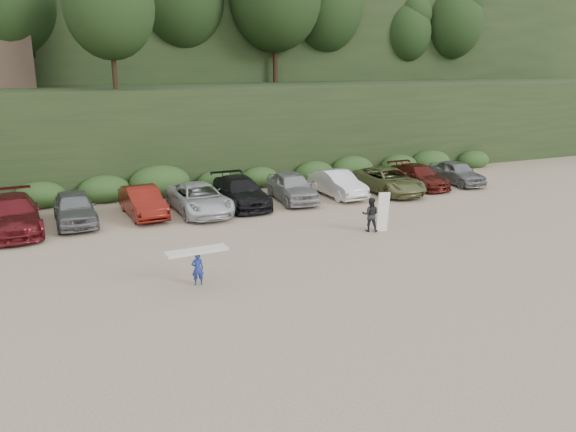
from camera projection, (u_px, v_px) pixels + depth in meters
name	position (u px, v px, depth m)	size (l,w,h in m)	color
ground	(292.00, 272.00, 20.92)	(120.00, 120.00, 0.00)	tan
hillside_backdrop	(124.00, 19.00, 49.56)	(90.00, 41.50, 28.00)	black
parked_cars	(188.00, 198.00, 29.05)	(36.52, 6.01, 1.64)	silver
child_surfer	(197.00, 261.00, 19.56)	(2.19, 0.72, 1.30)	navy
adult_surfer	(372.00, 214.00, 25.80)	(1.25, 0.94, 1.88)	black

